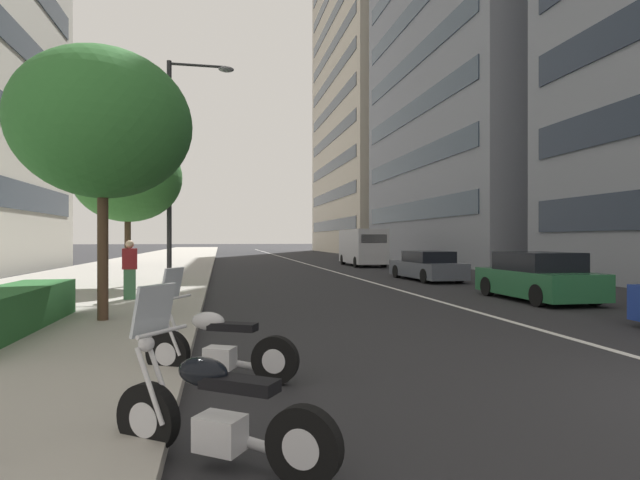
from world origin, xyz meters
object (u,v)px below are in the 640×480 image
Objects in this scene: pedestrian_on_plaza at (130,270)px; car_far_down_avenue at (427,267)px; car_approaching_light at (537,278)px; motorcycle_second_in_row at (217,347)px; street_tree_by_lamp_post at (128,177)px; street_lamp_with_banners at (179,152)px; motorcycle_mid_row at (216,414)px; street_tree_far_plaza at (103,124)px; delivery_van_ahead at (362,246)px.

car_far_down_avenue is at bearing 110.61° from pedestrian_on_plaza.
car_far_down_avenue is (7.67, 0.25, -0.07)m from car_approaching_light.
pedestrian_on_plaza reaches higher than motorcycle_second_in_row.
car_far_down_avenue is at bearing -80.12° from street_tree_by_lamp_post.
street_lamp_with_banners reaches higher than car_approaching_light.
pedestrian_on_plaza is at bearing 84.49° from car_approaching_light.
street_tree_far_plaza is (7.10, 2.38, 3.83)m from motorcycle_mid_row.
delivery_van_ahead is at bearing -4.86° from car_far_down_avenue.
car_far_down_avenue is 11.74m from street_lamp_with_banners.
street_lamp_with_banners reaches higher than street_tree_by_lamp_post.
car_far_down_avenue is 0.84× the size of street_tree_far_plaza.
street_lamp_with_banners is at bearing 61.97° from car_approaching_light.
car_far_down_avenue is 0.85× the size of street_tree_by_lamp_post.
car_far_down_avenue is at bearing -81.49° from street_lamp_with_banners.
motorcycle_mid_row is 8.41m from street_tree_far_plaza.
motorcycle_mid_row is 0.32× the size of street_tree_by_lamp_post.
street_tree_far_plaza is at bearing -36.12° from motorcycle_second_in_row.
car_approaching_light is at bearing -78.69° from street_tree_far_plaza.
street_tree_by_lamp_post is at bearing -43.08° from motorcycle_mid_row.
car_far_down_avenue is 15.76m from street_tree_far_plaza.
motorcycle_second_in_row is 1.19× the size of pedestrian_on_plaza.
street_tree_far_plaza is (-10.04, 11.59, 3.65)m from car_far_down_avenue.
street_lamp_with_banners is (15.54, 1.49, 4.74)m from motorcycle_mid_row.
pedestrian_on_plaza is at bearing 116.20° from car_far_down_avenue.
delivery_van_ahead is (12.46, -0.58, 0.74)m from car_far_down_avenue.
street_tree_by_lamp_post is (14.97, 3.23, 3.66)m from motorcycle_mid_row.
delivery_van_ahead is (27.02, -9.79, 0.92)m from motorcycle_second_in_row.
street_lamp_with_banners is at bearing -57.33° from motorcycle_second_in_row.
motorcycle_second_in_row reaches higher than car_far_down_avenue.
motorcycle_second_in_row is 0.36× the size of street_tree_by_lamp_post.
street_tree_by_lamp_post is (5.51, 12.69, 3.40)m from car_approaching_light.
street_tree_far_plaza is at bearing 102.29° from car_approaching_light.
delivery_van_ahead is at bearing -83.79° from motorcycle_second_in_row.
motorcycle_mid_row is 15.75m from street_tree_by_lamp_post.
car_approaching_light is 7.68m from car_far_down_avenue.
motorcycle_second_in_row is 17.23m from car_far_down_avenue.
car_far_down_avenue is at bearing -83.50° from motorcycle_mid_row.
motorcycle_mid_row is at bearing 116.27° from motorcycle_second_in_row.
delivery_van_ahead is 25.74m from street_tree_far_plaza.
motorcycle_second_in_row is at bearing 127.02° from car_approaching_light.
motorcycle_mid_row is at bearing -161.44° from street_tree_far_plaza.
motorcycle_mid_row is 0.43× the size of car_approaching_light.
car_far_down_avenue is (14.56, -9.21, 0.18)m from motorcycle_second_in_row.
motorcycle_mid_row is 0.31× the size of street_tree_far_plaza.
car_approaching_light is 12.59m from street_tree_far_plaza.
street_tree_by_lamp_post reaches higher than car_approaching_light.
street_tree_far_plaza reaches higher than delivery_van_ahead.
street_lamp_with_banners is at bearing -71.94° from street_tree_by_lamp_post.
pedestrian_on_plaza reaches higher than motorcycle_mid_row.
motorcycle_second_in_row is 8.62m from pedestrian_on_plaza.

